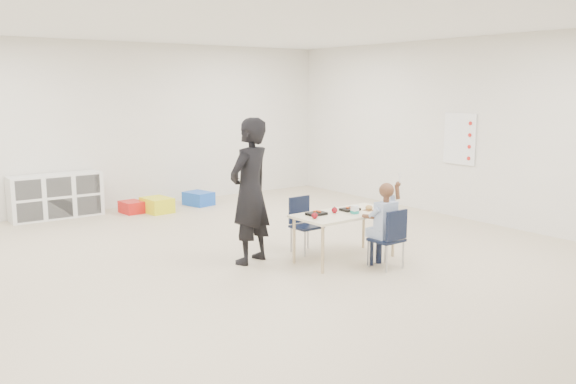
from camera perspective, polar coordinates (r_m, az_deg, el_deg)
room at (r=6.74m, az=-1.56°, el=4.28°), size 9.00×9.02×2.80m
table at (r=7.32m, az=5.32°, el=-4.11°), size 1.28×0.67×0.58m
chair_near at (r=7.05m, az=9.20°, el=-4.30°), size 0.35×0.33×0.69m
chair_far at (r=7.60m, az=1.74°, el=-3.14°), size 0.35×0.33×0.69m
child at (r=7.00m, az=9.25°, el=-2.72°), size 0.48×0.48×1.09m
lunch_tray_near at (r=7.38m, az=5.81°, el=-1.63°), size 0.23×0.17×0.03m
lunch_tray_far at (r=7.10m, az=2.67°, el=-2.04°), size 0.23×0.17×0.03m
milk_carton at (r=7.17m, az=6.27°, el=-1.70°), size 0.07×0.07×0.10m
bread_roll at (r=7.41m, az=7.59°, el=-1.46°), size 0.09×0.09×0.07m
apple_near at (r=7.21m, az=4.38°, el=-1.71°), size 0.07×0.07×0.07m
apple_far at (r=6.89m, az=2.51°, el=-2.23°), size 0.07×0.07×0.07m
cubby_shelf at (r=10.29m, az=-20.87°, el=-0.35°), size 1.40×0.40×0.70m
rules_poster at (r=9.93m, az=15.76°, el=4.82°), size 0.02×0.60×0.80m
adult at (r=7.09m, az=-3.58°, el=0.08°), size 0.73×0.60×1.71m
bin_red at (r=10.36m, az=-14.40°, el=-1.37°), size 0.35×0.43×0.20m
bin_yellow at (r=10.30m, az=-12.15°, el=-1.20°), size 0.45×0.54×0.25m
bin_blue at (r=10.82m, az=-8.36°, el=-0.60°), size 0.47×0.55×0.23m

